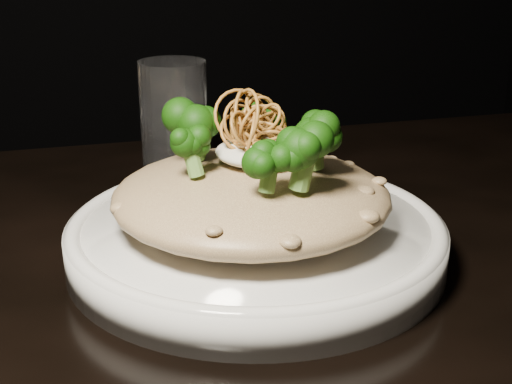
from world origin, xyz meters
TOP-DOWN VIEW (x-y plane):
  - plate at (0.07, 0.05)m, footprint 0.29×0.29m
  - risotto at (0.06, 0.05)m, footprint 0.21×0.21m
  - broccoli at (0.07, 0.05)m, footprint 0.15×0.15m
  - cheese at (0.07, 0.06)m, footprint 0.06×0.06m
  - shallots at (0.07, 0.06)m, footprint 0.06×0.06m
  - drinking_glass at (0.04, 0.26)m, footprint 0.09×0.09m

SIDE VIEW (x-z plane):
  - plate at x=0.07m, z-range 0.75..0.78m
  - risotto at x=0.06m, z-range 0.78..0.83m
  - drinking_glass at x=0.04m, z-range 0.75..0.87m
  - cheese at x=0.07m, z-range 0.83..0.84m
  - broccoli at x=0.07m, z-range 0.83..0.88m
  - shallots at x=0.07m, z-range 0.84..0.88m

